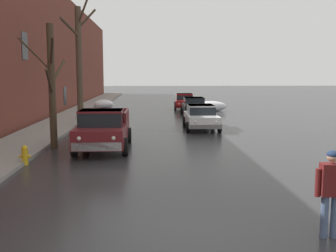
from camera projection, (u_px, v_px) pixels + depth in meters
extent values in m
plane|color=#2B2B2D|center=(188.00, 240.00, 7.80)|extent=(200.00, 200.00, 0.00)
cube|color=gray|center=(58.00, 124.00, 25.30)|extent=(2.72, 80.00, 0.14)
cube|color=brown|center=(25.00, 44.00, 24.56)|extent=(0.60, 80.00, 10.15)
cube|color=black|center=(65.00, 96.00, 34.75)|extent=(0.08, 1.10, 1.60)
cube|color=black|center=(24.00, 46.00, 23.53)|extent=(0.08, 1.10, 1.60)
ellipsoid|color=white|center=(90.00, 115.00, 27.82)|extent=(2.00, 1.27, 0.77)
ellipsoid|color=white|center=(90.00, 116.00, 27.97)|extent=(0.71, 0.59, 0.59)
ellipsoid|color=white|center=(86.00, 117.00, 27.82)|extent=(0.57, 0.48, 0.48)
ellipsoid|color=white|center=(214.00, 107.00, 34.74)|extent=(1.86, 1.03, 0.62)
ellipsoid|color=white|center=(211.00, 107.00, 34.68)|extent=(0.91, 0.76, 0.76)
ellipsoid|color=white|center=(211.00, 106.00, 34.53)|extent=(2.79, 0.90, 0.88)
ellipsoid|color=white|center=(217.00, 109.00, 34.67)|extent=(0.53, 0.44, 0.44)
ellipsoid|color=white|center=(214.00, 108.00, 34.44)|extent=(0.72, 0.60, 0.60)
ellipsoid|color=white|center=(104.00, 104.00, 37.07)|extent=(1.81, 1.34, 0.84)
ellipsoid|color=white|center=(102.00, 105.00, 36.91)|extent=(0.75, 0.62, 0.62)
ellipsoid|color=white|center=(109.00, 106.00, 37.09)|extent=(0.63, 0.52, 0.52)
cylinder|color=#423323|center=(52.00, 87.00, 16.97)|extent=(0.30, 0.30, 5.33)
cylinder|color=#423323|center=(58.00, 71.00, 17.62)|extent=(0.38, 1.57, 1.11)
cylinder|color=#423323|center=(49.00, 82.00, 16.16)|extent=(0.29, 1.66, 1.06)
cylinder|color=#423323|center=(52.00, 51.00, 15.96)|extent=(0.61, 1.77, 1.06)
cylinder|color=#423323|center=(35.00, 54.00, 16.70)|extent=(1.36, 0.21, 1.44)
cylinder|color=#4C3D2D|center=(79.00, 68.00, 23.68)|extent=(0.36, 0.36, 7.13)
cylinder|color=#4C3D2D|center=(70.00, 27.00, 22.70)|extent=(0.92, 1.48, 1.03)
cylinder|color=#4C3D2D|center=(87.00, 19.00, 23.35)|extent=(1.12, 0.18, 1.18)
cylinder|color=#4C3D2D|center=(83.00, 10.00, 22.69)|extent=(0.99, 1.30, 1.57)
cylinder|color=#4C3D2D|center=(80.00, 44.00, 24.52)|extent=(0.33, 2.17, 1.29)
cube|color=maroon|center=(104.00, 132.00, 17.16)|extent=(1.96, 4.95, 0.76)
cube|color=black|center=(102.00, 118.00, 16.39)|extent=(1.72, 1.58, 0.64)
cube|color=maroon|center=(101.00, 111.00, 16.35)|extent=(1.76, 1.63, 0.08)
cube|color=maroon|center=(126.00, 116.00, 18.11)|extent=(0.10, 2.37, 0.44)
cube|color=maroon|center=(85.00, 116.00, 18.02)|extent=(0.10, 2.37, 0.44)
cube|color=maroon|center=(109.00, 113.00, 19.49)|extent=(1.86, 0.10, 0.44)
cube|color=#B7B7BC|center=(97.00, 147.00, 14.80)|extent=(1.86, 0.12, 0.32)
sphere|color=white|center=(114.00, 138.00, 14.75)|extent=(0.16, 0.16, 0.16)
sphere|color=white|center=(79.00, 138.00, 14.69)|extent=(0.16, 0.16, 0.16)
cylinder|color=black|center=(125.00, 147.00, 15.79)|extent=(0.22, 0.72, 0.72)
cylinder|color=black|center=(74.00, 147.00, 15.70)|extent=(0.22, 0.72, 0.72)
cylinder|color=black|center=(129.00, 135.00, 18.73)|extent=(0.22, 0.72, 0.72)
cylinder|color=black|center=(86.00, 135.00, 18.64)|extent=(0.22, 0.72, 0.72)
cube|color=silver|center=(201.00, 119.00, 23.26)|extent=(1.78, 4.18, 0.60)
cube|color=black|center=(201.00, 109.00, 23.40)|extent=(1.51, 2.18, 0.52)
cube|color=silver|center=(201.00, 105.00, 23.37)|extent=(1.55, 2.23, 0.06)
cube|color=slate|center=(206.00, 127.00, 21.28)|extent=(1.69, 0.14, 0.22)
cube|color=slate|center=(197.00, 118.00, 25.30)|extent=(1.69, 0.14, 0.22)
cylinder|color=black|center=(220.00, 127.00, 22.06)|extent=(0.19, 0.60, 0.60)
cylinder|color=black|center=(188.00, 127.00, 22.00)|extent=(0.19, 0.60, 0.60)
cylinder|color=black|center=(213.00, 121.00, 24.61)|extent=(0.19, 0.60, 0.60)
cylinder|color=black|center=(184.00, 122.00, 24.55)|extent=(0.19, 0.60, 0.60)
sphere|color=silver|center=(216.00, 122.00, 21.23)|extent=(0.14, 0.14, 0.14)
sphere|color=silver|center=(195.00, 122.00, 21.19)|extent=(0.14, 0.14, 0.14)
cube|color=black|center=(194.00, 108.00, 30.67)|extent=(1.74, 4.06, 0.60)
cube|color=black|center=(194.00, 101.00, 30.79)|extent=(1.48, 2.12, 0.52)
cube|color=black|center=(194.00, 98.00, 30.76)|extent=(1.52, 2.16, 0.06)
cube|color=black|center=(197.00, 113.00, 28.74)|extent=(1.66, 0.14, 0.22)
cube|color=black|center=(191.00, 108.00, 32.64)|extent=(1.66, 0.14, 0.22)
cylinder|color=black|center=(207.00, 114.00, 29.49)|extent=(0.19, 0.60, 0.60)
cylinder|color=black|center=(184.00, 114.00, 29.43)|extent=(0.19, 0.60, 0.60)
cylinder|color=black|center=(203.00, 110.00, 31.98)|extent=(0.19, 0.60, 0.60)
cylinder|color=black|center=(182.00, 111.00, 31.92)|extent=(0.19, 0.60, 0.60)
sphere|color=silver|center=(204.00, 109.00, 28.69)|extent=(0.14, 0.14, 0.14)
sphere|color=silver|center=(189.00, 109.00, 28.65)|extent=(0.14, 0.14, 0.14)
cube|color=red|center=(184.00, 103.00, 36.21)|extent=(1.90, 4.47, 0.60)
cube|color=black|center=(184.00, 97.00, 36.35)|extent=(1.54, 2.36, 0.52)
cube|color=red|center=(184.00, 94.00, 36.32)|extent=(1.58, 2.41, 0.06)
cube|color=#520B0B|center=(185.00, 107.00, 34.11)|extent=(1.61, 0.22, 0.22)
cube|color=#520B0B|center=(184.00, 103.00, 38.35)|extent=(1.61, 0.22, 0.22)
cylinder|color=black|center=(194.00, 107.00, 34.89)|extent=(0.22, 0.61, 0.60)
cylinder|color=black|center=(175.00, 107.00, 34.91)|extent=(0.22, 0.61, 0.60)
cylinder|color=black|center=(193.00, 105.00, 37.58)|extent=(0.22, 0.61, 0.60)
cylinder|color=black|center=(175.00, 105.00, 37.60)|extent=(0.22, 0.61, 0.60)
sphere|color=silver|center=(191.00, 104.00, 34.04)|extent=(0.14, 0.14, 0.14)
sphere|color=silver|center=(179.00, 104.00, 34.05)|extent=(0.14, 0.14, 0.14)
cylinder|color=slate|center=(324.00, 217.00, 7.86)|extent=(0.16, 0.16, 0.86)
cylinder|color=slate|center=(334.00, 217.00, 7.86)|extent=(0.16, 0.16, 0.86)
cube|color=#5B1919|center=(331.00, 180.00, 7.76)|extent=(0.44, 0.29, 0.64)
cylinder|color=#5B1919|center=(318.00, 183.00, 7.77)|extent=(0.12, 0.12, 0.56)
sphere|color=tan|center=(333.00, 157.00, 7.70)|extent=(0.22, 0.22, 0.22)
ellipsoid|color=#1E2D4C|center=(333.00, 155.00, 7.70)|extent=(0.23, 0.23, 0.17)
cylinder|color=beige|center=(336.00, 176.00, 7.93)|extent=(0.09, 0.09, 0.11)
cylinder|color=silver|center=(336.00, 173.00, 7.93)|extent=(0.09, 0.09, 0.02)
cylinder|color=gold|center=(25.00, 157.00, 14.19)|extent=(0.22, 0.22, 0.55)
sphere|color=gold|center=(25.00, 148.00, 14.14)|extent=(0.21, 0.21, 0.21)
cylinder|color=gold|center=(20.00, 157.00, 14.17)|extent=(0.10, 0.09, 0.09)
cylinder|color=gold|center=(29.00, 156.00, 14.19)|extent=(0.10, 0.09, 0.09)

